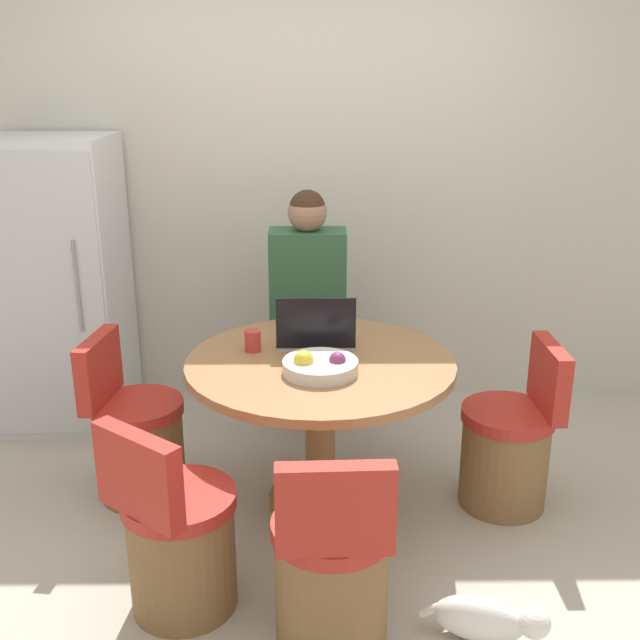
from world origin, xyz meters
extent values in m
plane|color=#B2A899|center=(0.00, 0.00, 0.00)|extent=(12.00, 12.00, 0.00)
cube|color=beige|center=(0.00, 1.58, 1.30)|extent=(7.00, 0.06, 2.60)
cube|color=silver|center=(-1.37, 1.23, 0.80)|extent=(0.68, 0.61, 1.60)
cube|color=silver|center=(-1.37, 0.92, 0.80)|extent=(0.65, 0.01, 1.50)
cylinder|color=gray|center=(-1.17, 0.91, 0.88)|extent=(0.02, 0.02, 0.48)
cylinder|color=olive|center=(0.06, 0.28, 0.03)|extent=(0.48, 0.48, 0.05)
cylinder|color=olive|center=(0.06, 0.28, 0.37)|extent=(0.14, 0.14, 0.64)
cylinder|color=olive|center=(0.06, 0.28, 0.71)|extent=(1.18, 1.18, 0.04)
cylinder|color=brown|center=(0.90, 0.29, 0.21)|extent=(0.40, 0.40, 0.42)
cylinder|color=#AD281E|center=(0.90, 0.29, 0.45)|extent=(0.42, 0.42, 0.06)
cube|color=#AD281E|center=(1.07, 0.29, 0.63)|extent=(0.07, 0.38, 0.31)
cylinder|color=brown|center=(-0.47, -0.39, 0.21)|extent=(0.40, 0.40, 0.42)
cylinder|color=#AD281E|center=(-0.47, -0.39, 0.45)|extent=(0.42, 0.42, 0.06)
cube|color=#AD281E|center=(-0.57, -0.52, 0.63)|extent=(0.34, 0.29, 0.31)
cylinder|color=brown|center=(-0.78, 0.39, 0.21)|extent=(0.40, 0.40, 0.42)
cylinder|color=#AD281E|center=(-0.78, 0.39, 0.45)|extent=(0.42, 0.42, 0.06)
cube|color=#AD281E|center=(-0.95, 0.41, 0.63)|extent=(0.12, 0.38, 0.31)
cylinder|color=brown|center=(0.08, -0.57, 0.21)|extent=(0.40, 0.40, 0.42)
cylinder|color=#AD281E|center=(0.08, -0.57, 0.45)|extent=(0.42, 0.42, 0.06)
cube|color=#AD281E|center=(0.09, -0.74, 0.63)|extent=(0.38, 0.08, 0.31)
cube|color=#2D2D38|center=(0.00, 1.19, 0.24)|extent=(0.28, 0.16, 0.48)
cube|color=#2D2D38|center=(0.00, 1.13, 0.55)|extent=(0.32, 0.36, 0.14)
cube|color=#2D5638|center=(0.00, 1.05, 0.88)|extent=(0.40, 0.22, 0.52)
sphere|color=#936B51|center=(0.00, 1.05, 1.23)|extent=(0.20, 0.20, 0.20)
sphere|color=#382314|center=(0.00, 1.05, 1.25)|extent=(0.19, 0.19, 0.19)
cube|color=#B7B7BC|center=(0.04, 0.49, 0.74)|extent=(0.35, 0.21, 0.02)
cube|color=black|center=(0.04, 0.38, 0.86)|extent=(0.35, 0.01, 0.23)
cylinder|color=beige|center=(0.05, 0.14, 0.75)|extent=(0.32, 0.32, 0.05)
sphere|color=#7A2D5B|center=(0.13, 0.13, 0.79)|extent=(0.07, 0.07, 0.07)
sphere|color=gold|center=(-0.02, 0.12, 0.79)|extent=(0.08, 0.08, 0.08)
cylinder|color=#B2332D|center=(-0.25, 0.39, 0.78)|extent=(0.07, 0.07, 0.10)
ellipsoid|color=white|center=(0.61, -0.59, 0.09)|extent=(0.35, 0.22, 0.17)
sphere|color=white|center=(0.79, -0.65, 0.12)|extent=(0.12, 0.12, 0.12)
cylinder|color=white|center=(0.47, -0.55, 0.10)|extent=(0.14, 0.07, 0.11)
camera|label=1|loc=(0.02, -2.75, 1.95)|focal=42.00mm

